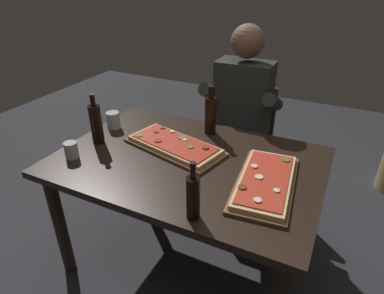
% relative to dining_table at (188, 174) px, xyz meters
% --- Properties ---
extents(ground_plane, '(6.40, 6.40, 0.00)m').
position_rel_dining_table_xyz_m(ground_plane, '(0.00, 0.00, -0.64)').
color(ground_plane, '#2D2D33').
extents(dining_table, '(1.40, 0.96, 0.74)m').
position_rel_dining_table_xyz_m(dining_table, '(0.00, 0.00, 0.00)').
color(dining_table, black).
rests_on(dining_table, ground_plane).
extents(pizza_rectangular_front, '(0.62, 0.39, 0.05)m').
position_rel_dining_table_xyz_m(pizza_rectangular_front, '(-0.12, 0.07, 0.12)').
color(pizza_rectangular_front, brown).
rests_on(pizza_rectangular_front, dining_table).
extents(pizza_rectangular_left, '(0.32, 0.57, 0.05)m').
position_rel_dining_table_xyz_m(pizza_rectangular_left, '(0.43, -0.05, 0.11)').
color(pizza_rectangular_left, brown).
rests_on(pizza_rectangular_left, dining_table).
extents(wine_bottle_dark, '(0.07, 0.07, 0.30)m').
position_rel_dining_table_xyz_m(wine_bottle_dark, '(-0.56, -0.06, 0.22)').
color(wine_bottle_dark, black).
rests_on(wine_bottle_dark, dining_table).
extents(oil_bottle_amber, '(0.06, 0.06, 0.26)m').
position_rel_dining_table_xyz_m(oil_bottle_amber, '(0.23, -0.40, 0.20)').
color(oil_bottle_amber, black).
rests_on(oil_bottle_amber, dining_table).
extents(vinegar_bottle_green, '(0.07, 0.07, 0.30)m').
position_rel_dining_table_xyz_m(vinegar_bottle_green, '(-0.02, 0.34, 0.22)').
color(vinegar_bottle_green, black).
rests_on(vinegar_bottle_green, dining_table).
extents(tumbler_near_camera, '(0.08, 0.08, 0.10)m').
position_rel_dining_table_xyz_m(tumbler_near_camera, '(-0.60, 0.14, 0.14)').
color(tumbler_near_camera, silver).
rests_on(tumbler_near_camera, dining_table).
extents(tumbler_far_side, '(0.07, 0.07, 0.09)m').
position_rel_dining_table_xyz_m(tumbler_far_side, '(-0.57, -0.26, 0.14)').
color(tumbler_far_side, silver).
rests_on(tumbler_far_side, dining_table).
extents(diner_chair, '(0.44, 0.44, 0.87)m').
position_rel_dining_table_xyz_m(diner_chair, '(0.04, 0.86, -0.16)').
color(diner_chair, '#3D2B1E').
rests_on(diner_chair, ground_plane).
extents(seated_diner, '(0.53, 0.41, 1.33)m').
position_rel_dining_table_xyz_m(seated_diner, '(0.04, 0.74, 0.10)').
color(seated_diner, '#23232D').
rests_on(seated_diner, ground_plane).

